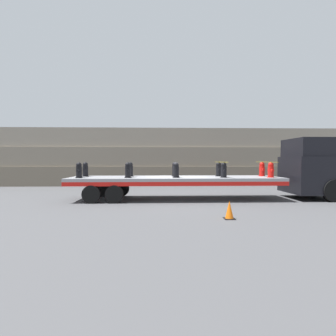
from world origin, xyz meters
name	(u,v)px	position (x,y,z in m)	size (l,w,h in m)	color
ground_plane	(175,199)	(0.00, 0.00, 0.00)	(120.00, 120.00, 0.00)	#474749
rock_cliff	(169,157)	(0.00, 8.48, 2.31)	(60.00, 3.30, 4.61)	#706656
truck_cab	(312,169)	(7.30, 0.00, 1.58)	(2.47, 2.70, 3.18)	black
flatbed_trailer	(165,181)	(-0.56, 0.00, 0.97)	(10.84, 2.67, 1.17)	gray
fire_hydrant_black_near_0	(79,170)	(-4.82, -0.57, 1.54)	(0.36, 0.54, 0.77)	black
fire_hydrant_black_far_0	(85,170)	(-4.82, 0.57, 1.54)	(0.36, 0.54, 0.77)	black
fire_hydrant_black_near_1	(128,170)	(-2.41, -0.57, 1.54)	(0.36, 0.54, 0.77)	black
fire_hydrant_black_far_1	(130,169)	(-2.41, 0.57, 1.54)	(0.36, 0.54, 0.77)	black
fire_hydrant_black_near_2	(176,170)	(0.00, -0.57, 1.54)	(0.36, 0.54, 0.77)	black
fire_hydrant_black_far_2	(175,169)	(0.00, 0.57, 1.54)	(0.36, 0.54, 0.77)	black
fire_hydrant_black_near_3	(224,170)	(2.41, -0.57, 1.54)	(0.36, 0.54, 0.77)	black
fire_hydrant_black_far_3	(219,169)	(2.41, 0.57, 1.54)	(0.36, 0.54, 0.77)	black
fire_hydrant_red_near_4	(271,170)	(4.82, -0.57, 1.54)	(0.36, 0.54, 0.77)	red
fire_hydrant_red_far_4	(262,169)	(4.82, 0.57, 1.54)	(0.36, 0.54, 0.77)	red
cargo_strap_rear	(221,162)	(2.41, 0.00, 1.95)	(0.05, 2.77, 0.01)	yellow
cargo_strap_middle	(266,162)	(4.82, 0.00, 1.95)	(0.05, 2.77, 0.01)	yellow
traffic_cone	(229,210)	(1.58, -4.68, 0.31)	(0.37, 0.37, 0.64)	black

